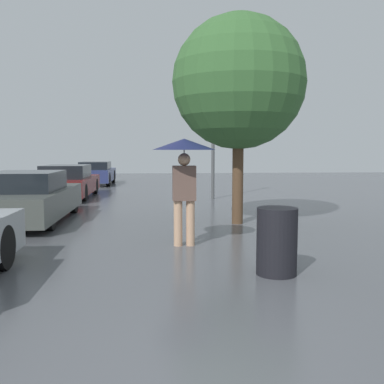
# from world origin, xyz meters

# --- Properties ---
(pedestrian) EXTENTS (1.14, 1.14, 1.95)m
(pedestrian) POSITION_xyz_m (0.39, 4.83, 1.57)
(pedestrian) COLOR tan
(pedestrian) RESTS_ON ground_plane
(parked_car_second) EXTENTS (1.84, 4.35, 1.23)m
(parked_car_second) POSITION_xyz_m (-3.25, 7.85, 0.57)
(parked_car_second) COLOR #4C514C
(parked_car_second) RESTS_ON ground_plane
(parked_car_third) EXTENTS (1.79, 4.42, 1.21)m
(parked_car_third) POSITION_xyz_m (-3.38, 13.26, 0.57)
(parked_car_third) COLOR maroon
(parked_car_third) RESTS_ON ground_plane
(parked_car_farthest) EXTENTS (1.67, 3.98, 1.17)m
(parked_car_farthest) POSITION_xyz_m (-3.17, 19.43, 0.57)
(parked_car_farthest) COLOR navy
(parked_car_farthest) RESTS_ON ground_plane
(tree) EXTENTS (3.10, 3.10, 4.86)m
(tree) POSITION_xyz_m (1.82, 7.12, 3.30)
(tree) COLOR brown
(tree) RESTS_ON ground_plane
(street_lamp) EXTENTS (0.35, 0.35, 5.04)m
(street_lamp) POSITION_xyz_m (1.93, 12.33, 3.36)
(street_lamp) COLOR #515456
(street_lamp) RESTS_ON ground_plane
(trash_bin) EXTENTS (0.57, 0.57, 0.94)m
(trash_bin) POSITION_xyz_m (1.56, 2.90, 0.47)
(trash_bin) COLOR black
(trash_bin) RESTS_ON ground_plane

